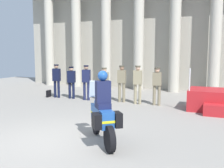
{
  "coord_description": "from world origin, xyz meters",
  "views": [
    {
      "loc": [
        4.1,
        -5.54,
        2.37
      ],
      "look_at": [
        0.51,
        3.13,
        1.21
      ],
      "focal_mm": 41.78,
      "sensor_mm": 36.0,
      "label": 1
    }
  ],
  "objects_px": {
    "officer_in_row_4": "(122,81)",
    "officer_in_row_0": "(57,78)",
    "officer_in_row_1": "(71,80)",
    "officer_in_row_3": "(104,81)",
    "briefcase_on_ground": "(49,94)",
    "officer_in_row_6": "(157,83)",
    "motorcycle_with_rider": "(103,113)",
    "officer_in_row_5": "(138,81)",
    "officer_in_row_2": "(86,80)"
  },
  "relations": [
    {
      "from": "officer_in_row_6",
      "to": "motorcycle_with_rider",
      "type": "relative_size",
      "value": 0.88
    },
    {
      "from": "officer_in_row_1",
      "to": "officer_in_row_2",
      "type": "height_order",
      "value": "officer_in_row_2"
    },
    {
      "from": "officer_in_row_4",
      "to": "officer_in_row_5",
      "type": "relative_size",
      "value": 0.99
    },
    {
      "from": "officer_in_row_0",
      "to": "motorcycle_with_rider",
      "type": "relative_size",
      "value": 0.91
    },
    {
      "from": "officer_in_row_4",
      "to": "officer_in_row_0",
      "type": "bearing_deg",
      "value": -5.29
    },
    {
      "from": "motorcycle_with_rider",
      "to": "briefcase_on_ground",
      "type": "xyz_separation_m",
      "value": [
        -5.54,
        5.27,
        -0.61
      ]
    },
    {
      "from": "officer_in_row_2",
      "to": "officer_in_row_1",
      "type": "bearing_deg",
      "value": -13.2
    },
    {
      "from": "officer_in_row_3",
      "to": "officer_in_row_5",
      "type": "xyz_separation_m",
      "value": [
        1.71,
        -0.13,
        0.08
      ]
    },
    {
      "from": "officer_in_row_2",
      "to": "briefcase_on_ground",
      "type": "height_order",
      "value": "officer_in_row_2"
    },
    {
      "from": "officer_in_row_2",
      "to": "officer_in_row_3",
      "type": "distance_m",
      "value": 0.92
    },
    {
      "from": "officer_in_row_1",
      "to": "officer_in_row_4",
      "type": "distance_m",
      "value": 2.68
    },
    {
      "from": "officer_in_row_3",
      "to": "briefcase_on_ground",
      "type": "xyz_separation_m",
      "value": [
        -3.17,
        -0.12,
        -0.77
      ]
    },
    {
      "from": "officer_in_row_1",
      "to": "briefcase_on_ground",
      "type": "bearing_deg",
      "value": -4.87
    },
    {
      "from": "officer_in_row_3",
      "to": "officer_in_row_5",
      "type": "relative_size",
      "value": 0.92
    },
    {
      "from": "officer_in_row_3",
      "to": "officer_in_row_4",
      "type": "relative_size",
      "value": 0.93
    },
    {
      "from": "officer_in_row_1",
      "to": "officer_in_row_6",
      "type": "relative_size",
      "value": 0.97
    },
    {
      "from": "officer_in_row_1",
      "to": "officer_in_row_3",
      "type": "xyz_separation_m",
      "value": [
        1.8,
        0.05,
        -0.01
      ]
    },
    {
      "from": "officer_in_row_5",
      "to": "officer_in_row_1",
      "type": "bearing_deg",
      "value": -8.86
    },
    {
      "from": "officer_in_row_3",
      "to": "officer_in_row_4",
      "type": "xyz_separation_m",
      "value": [
        0.87,
        0.05,
        0.07
      ]
    },
    {
      "from": "officer_in_row_2",
      "to": "officer_in_row_5",
      "type": "xyz_separation_m",
      "value": [
        2.61,
        0.01,
        0.02
      ]
    },
    {
      "from": "officer_in_row_5",
      "to": "officer_in_row_6",
      "type": "xyz_separation_m",
      "value": [
        0.87,
        0.06,
        -0.04
      ]
    },
    {
      "from": "officer_in_row_6",
      "to": "officer_in_row_2",
      "type": "bearing_deg",
      "value": -6.47
    },
    {
      "from": "officer_in_row_2",
      "to": "officer_in_row_5",
      "type": "distance_m",
      "value": 2.61
    },
    {
      "from": "officer_in_row_2",
      "to": "officer_in_row_6",
      "type": "distance_m",
      "value": 3.48
    },
    {
      "from": "officer_in_row_2",
      "to": "officer_in_row_5",
      "type": "relative_size",
      "value": 0.98
    },
    {
      "from": "officer_in_row_4",
      "to": "motorcycle_with_rider",
      "type": "height_order",
      "value": "motorcycle_with_rider"
    },
    {
      "from": "motorcycle_with_rider",
      "to": "officer_in_row_4",
      "type": "bearing_deg",
      "value": -23.72
    },
    {
      "from": "briefcase_on_ground",
      "to": "officer_in_row_5",
      "type": "bearing_deg",
      "value": -0.1
    },
    {
      "from": "officer_in_row_5",
      "to": "officer_in_row_2",
      "type": "bearing_deg",
      "value": -7.37
    },
    {
      "from": "officer_in_row_5",
      "to": "officer_in_row_4",
      "type": "bearing_deg",
      "value": -19.46
    },
    {
      "from": "officer_in_row_1",
      "to": "officer_in_row_5",
      "type": "distance_m",
      "value": 3.51
    },
    {
      "from": "officer_in_row_0",
      "to": "briefcase_on_ground",
      "type": "distance_m",
      "value": 0.98
    },
    {
      "from": "officer_in_row_6",
      "to": "briefcase_on_ground",
      "type": "relative_size",
      "value": 4.66
    },
    {
      "from": "officer_in_row_4",
      "to": "motorcycle_with_rider",
      "type": "bearing_deg",
      "value": 97.72
    },
    {
      "from": "officer_in_row_0",
      "to": "officer_in_row_2",
      "type": "xyz_separation_m",
      "value": [
        1.76,
        -0.04,
        -0.0
      ]
    },
    {
      "from": "officer_in_row_3",
      "to": "motorcycle_with_rider",
      "type": "xyz_separation_m",
      "value": [
        2.37,
        -5.39,
        -0.16
      ]
    },
    {
      "from": "officer_in_row_3",
      "to": "officer_in_row_6",
      "type": "height_order",
      "value": "officer_in_row_6"
    },
    {
      "from": "officer_in_row_2",
      "to": "motorcycle_with_rider",
      "type": "height_order",
      "value": "motorcycle_with_rider"
    },
    {
      "from": "officer_in_row_6",
      "to": "officer_in_row_0",
      "type": "bearing_deg",
      "value": -7.32
    },
    {
      "from": "officer_in_row_0",
      "to": "officer_in_row_2",
      "type": "distance_m",
      "value": 1.76
    },
    {
      "from": "officer_in_row_0",
      "to": "briefcase_on_ground",
      "type": "bearing_deg",
      "value": -5.27
    },
    {
      "from": "officer_in_row_1",
      "to": "officer_in_row_3",
      "type": "height_order",
      "value": "officer_in_row_1"
    },
    {
      "from": "officer_in_row_6",
      "to": "motorcycle_with_rider",
      "type": "bearing_deg",
      "value": 80.13
    },
    {
      "from": "officer_in_row_5",
      "to": "officer_in_row_6",
      "type": "distance_m",
      "value": 0.87
    },
    {
      "from": "officer_in_row_1",
      "to": "officer_in_row_4",
      "type": "relative_size",
      "value": 0.94
    },
    {
      "from": "officer_in_row_0",
      "to": "officer_in_row_5",
      "type": "bearing_deg",
      "value": 171.97
    },
    {
      "from": "officer_in_row_3",
      "to": "officer_in_row_0",
      "type": "bearing_deg",
      "value": -5.53
    },
    {
      "from": "officer_in_row_1",
      "to": "motorcycle_with_rider",
      "type": "xyz_separation_m",
      "value": [
        4.17,
        -5.34,
        -0.16
      ]
    },
    {
      "from": "officer_in_row_0",
      "to": "motorcycle_with_rider",
      "type": "height_order",
      "value": "motorcycle_with_rider"
    },
    {
      "from": "officer_in_row_6",
      "to": "officer_in_row_4",
      "type": "bearing_deg",
      "value": -11.55
    }
  ]
}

